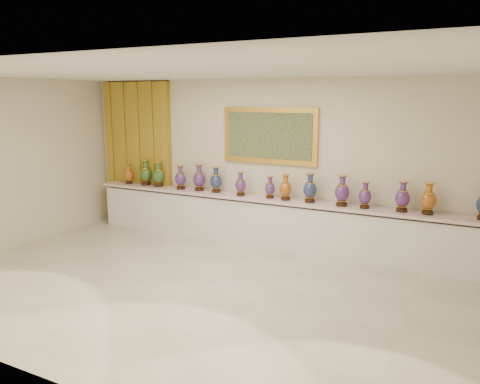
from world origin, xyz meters
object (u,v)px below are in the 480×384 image
(vase_0, at_px, (129,175))
(vase_1, at_px, (146,174))
(counter, at_px, (267,223))
(vase_2, at_px, (158,176))

(vase_0, height_order, vase_1, vase_1)
(counter, relative_size, vase_0, 17.69)
(counter, xyz_separation_m, vase_2, (-2.39, -0.02, 0.69))
(vase_1, bearing_deg, counter, -0.16)
(vase_1, relative_size, vase_2, 1.04)
(vase_0, relative_size, vase_1, 0.80)
(vase_2, bearing_deg, counter, 0.39)
(vase_0, bearing_deg, counter, 0.67)
(vase_0, bearing_deg, vase_2, 1.55)
(counter, distance_m, vase_0, 3.20)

